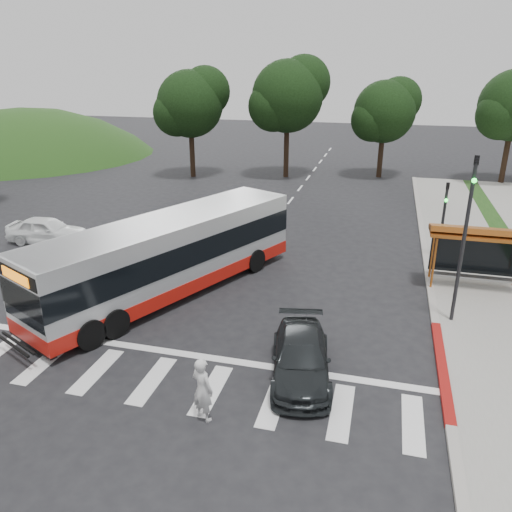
% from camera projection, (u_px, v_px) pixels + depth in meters
% --- Properties ---
extents(ground, '(140.00, 140.00, 0.00)m').
position_uv_depth(ground, '(206.00, 310.00, 20.42)').
color(ground, black).
rests_on(ground, ground).
extents(sidewalk_east, '(4.00, 40.00, 0.12)m').
position_uv_depth(sidewalk_east, '(468.00, 264.00, 25.00)').
color(sidewalk_east, gray).
rests_on(sidewalk_east, ground).
extents(curb_east, '(0.30, 40.00, 0.15)m').
position_uv_depth(curb_east, '(426.00, 260.00, 25.47)').
color(curb_east, '#9E9991').
rests_on(curb_east, ground).
extents(curb_east_red, '(0.32, 6.00, 0.15)m').
position_uv_depth(curb_east_red, '(442.00, 367.00, 16.45)').
color(curb_east_red, maroon).
rests_on(curb_east_red, ground).
extents(hillside_nw, '(44.00, 44.00, 10.00)m').
position_uv_depth(hillside_nw, '(27.00, 154.00, 55.06)').
color(hillside_nw, '#183812').
rests_on(hillside_nw, ground).
extents(crosswalk_ladder, '(18.00, 2.60, 0.01)m').
position_uv_depth(crosswalk_ladder, '(152.00, 380.00, 15.91)').
color(crosswalk_ladder, silver).
rests_on(crosswalk_ladder, ground).
extents(bus_shelter, '(4.20, 1.60, 2.86)m').
position_uv_depth(bus_shelter, '(480.00, 239.00, 21.60)').
color(bus_shelter, '#A4531B').
rests_on(bus_shelter, sidewalk_east).
extents(traffic_signal_ne_tall, '(0.18, 0.37, 6.50)m').
position_uv_depth(traffic_signal_ne_tall, '(466.00, 228.00, 18.08)').
color(traffic_signal_ne_tall, black).
rests_on(traffic_signal_ne_tall, ground).
extents(traffic_signal_ne_short, '(0.18, 0.37, 4.00)m').
position_uv_depth(traffic_signal_ne_short, '(444.00, 213.00, 24.90)').
color(traffic_signal_ne_short, black).
rests_on(traffic_signal_ne_short, ground).
extents(tree_north_a, '(6.60, 6.15, 10.17)m').
position_uv_depth(tree_north_a, '(289.00, 95.00, 41.86)').
color(tree_north_a, black).
rests_on(tree_north_a, ground).
extents(tree_north_b, '(5.72, 5.33, 8.43)m').
position_uv_depth(tree_north_b, '(385.00, 111.00, 42.22)').
color(tree_north_b, black).
rests_on(tree_north_b, ground).
extents(tree_north_c, '(6.16, 5.74, 9.30)m').
position_uv_depth(tree_north_c, '(191.00, 103.00, 42.19)').
color(tree_north_c, black).
rests_on(tree_north_c, ground).
extents(transit_bus, '(8.03, 12.97, 3.36)m').
position_uv_depth(transit_bus, '(170.00, 257.00, 21.43)').
color(transit_bus, '#B2B4B7').
rests_on(transit_bus, ground).
extents(pedestrian, '(0.85, 0.73, 1.96)m').
position_uv_depth(pedestrian, '(202.00, 389.00, 13.87)').
color(pedestrian, silver).
rests_on(pedestrian, ground).
extents(dark_sedan, '(2.64, 4.79, 1.32)m').
position_uv_depth(dark_sedan, '(301.00, 358.00, 15.95)').
color(dark_sedan, '#212426').
rests_on(dark_sedan, ground).
extents(west_car_white, '(4.49, 2.15, 1.48)m').
position_uv_depth(west_car_white, '(47.00, 230.00, 27.82)').
color(west_car_white, white).
rests_on(west_car_white, ground).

